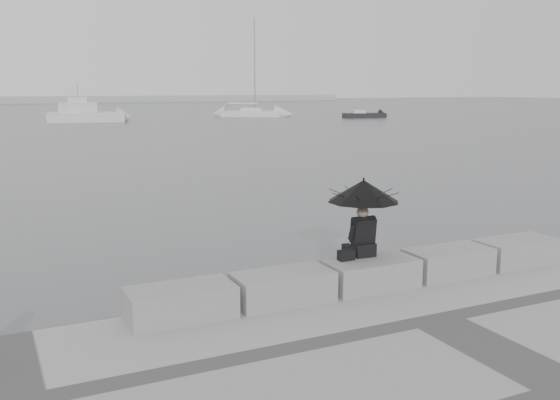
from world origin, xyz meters
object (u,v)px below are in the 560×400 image
sailboat_right (251,113)px  motor_cruiser (86,114)px  seated_person (364,199)px  small_motorboat (364,115)px

sailboat_right → motor_cruiser: bearing=-139.0°
seated_person → motor_cruiser: 64.50m
sailboat_right → motor_cruiser: (-21.81, -3.74, 0.37)m
sailboat_right → motor_cruiser: 22.13m
sailboat_right → seated_person: bearing=-80.4°
seated_person → motor_cruiser: motor_cruiser is taller
seated_person → sailboat_right: (26.94, 68.03, -1.50)m
seated_person → motor_cruiser: bearing=90.0°
seated_person → small_motorboat: (38.97, 59.21, -1.70)m
small_motorboat → motor_cruiser: bearing=-178.5°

